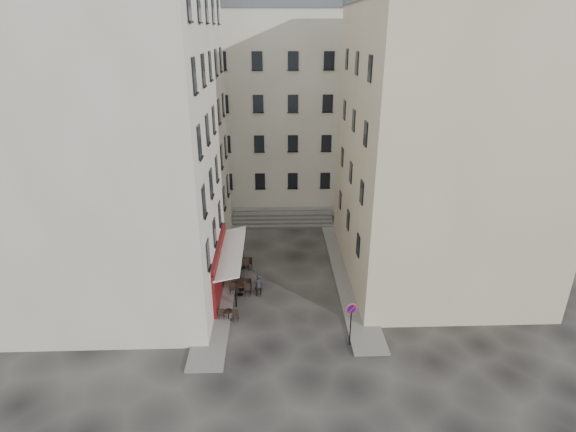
{
  "coord_description": "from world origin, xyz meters",
  "views": [
    {
      "loc": [
        -0.74,
        -25.4,
        16.47
      ],
      "look_at": [
        0.24,
        4.0,
        4.16
      ],
      "focal_mm": 28.0,
      "sensor_mm": 36.0,
      "label": 1
    }
  ],
  "objects_px": {
    "pedestrian": "(258,285)",
    "bistro_table_b": "(240,288)",
    "no_parking_sign": "(351,316)",
    "bistro_table_a": "(229,314)"
  },
  "relations": [
    {
      "from": "no_parking_sign",
      "to": "bistro_table_a",
      "type": "bearing_deg",
      "value": 145.48
    },
    {
      "from": "bistro_table_a",
      "to": "no_parking_sign",
      "type": "bearing_deg",
      "value": -20.02
    },
    {
      "from": "bistro_table_b",
      "to": "pedestrian",
      "type": "bearing_deg",
      "value": -1.22
    },
    {
      "from": "no_parking_sign",
      "to": "pedestrian",
      "type": "distance_m",
      "value": 7.57
    },
    {
      "from": "bistro_table_a",
      "to": "bistro_table_b",
      "type": "relative_size",
      "value": 0.87
    },
    {
      "from": "pedestrian",
      "to": "bistro_table_a",
      "type": "bearing_deg",
      "value": 39.55
    },
    {
      "from": "pedestrian",
      "to": "bistro_table_b",
      "type": "bearing_deg",
      "value": -19.56
    },
    {
      "from": "no_parking_sign",
      "to": "pedestrian",
      "type": "bearing_deg",
      "value": 120.2
    },
    {
      "from": "no_parking_sign",
      "to": "bistro_table_a",
      "type": "height_order",
      "value": "no_parking_sign"
    },
    {
      "from": "bistro_table_a",
      "to": "pedestrian",
      "type": "xyz_separation_m",
      "value": [
        1.74,
        2.77,
        0.34
      ]
    }
  ]
}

